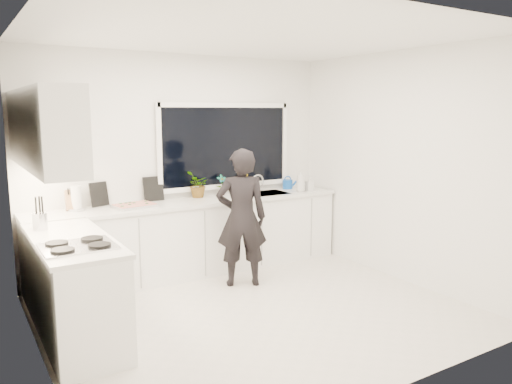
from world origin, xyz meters
TOP-DOWN VIEW (x-y plane):
  - floor at (0.00, 0.00)m, footprint 4.00×3.50m
  - wall_back at (0.00, 1.76)m, footprint 4.00×0.02m
  - wall_left at (-2.01, 0.00)m, footprint 0.02×3.50m
  - wall_right at (2.01, 0.00)m, footprint 0.02×3.50m
  - ceiling at (0.00, 0.00)m, footprint 4.00×3.50m
  - window at (0.60, 1.73)m, footprint 1.80×0.02m
  - base_cabinets_back at (0.00, 1.45)m, footprint 3.92×0.58m
  - base_cabinets_left at (-1.67, 0.35)m, footprint 0.58×1.60m
  - countertop_back at (0.00, 1.44)m, footprint 3.94×0.62m
  - countertop_left at (-1.67, 0.35)m, footprint 0.62×1.60m
  - upper_cabinets at (-1.79, 0.70)m, footprint 0.34×2.10m
  - sink at (1.05, 1.45)m, footprint 0.58×0.42m
  - faucet at (1.05, 1.65)m, footprint 0.03×0.03m
  - stovetop at (-1.69, -0.00)m, footprint 0.56×0.48m
  - person at (0.28, 0.77)m, footprint 0.69×0.59m
  - pizza_tray at (-0.75, 1.42)m, footprint 0.50×0.40m
  - pizza at (-0.75, 1.42)m, footprint 0.45×0.35m
  - watering_can at (1.52, 1.61)m, footprint 0.17×0.17m
  - paper_towel_roll at (-1.36, 1.55)m, footprint 0.15×0.15m
  - knife_block at (-1.40, 1.59)m, footprint 0.13×0.10m
  - utensil_crock at (-1.85, 0.80)m, footprint 0.16×0.16m
  - picture_frame_large at (-1.08, 1.69)m, footprint 0.22×0.09m
  - picture_frame_small at (-0.43, 1.69)m, footprint 0.25×0.03m
  - herb_plants at (0.29, 1.61)m, footprint 0.92×0.39m
  - soap_bottles at (1.55, 1.30)m, footprint 0.27×0.13m

SIDE VIEW (x-z plane):
  - floor at x=0.00m, z-range -0.02..0.00m
  - base_cabinets_back at x=0.00m, z-range 0.00..0.88m
  - base_cabinets_left at x=-1.67m, z-range 0.00..0.88m
  - person at x=0.28m, z-range 0.00..1.59m
  - sink at x=1.05m, z-range 0.80..0.94m
  - countertop_back at x=0.00m, z-range 0.88..0.92m
  - countertop_left at x=-1.67m, z-range 0.88..0.92m
  - stovetop at x=-1.69m, z-range 0.92..0.95m
  - pizza_tray at x=-0.75m, z-range 0.92..0.95m
  - pizza at x=-0.75m, z-range 0.95..0.96m
  - watering_can at x=1.52m, z-range 0.92..1.05m
  - utensil_crock at x=-1.85m, z-range 0.92..1.08m
  - faucet at x=1.05m, z-range 0.92..1.14m
  - knife_block at x=-1.40m, z-range 0.92..1.14m
  - paper_towel_roll at x=-1.36m, z-range 0.92..1.18m
  - picture_frame_large at x=-1.08m, z-range 0.92..1.20m
  - soap_bottles at x=1.55m, z-range 0.91..1.22m
  - picture_frame_small at x=-0.43m, z-range 0.92..1.22m
  - herb_plants at x=0.29m, z-range 0.91..1.25m
  - wall_back at x=0.00m, z-range 0.00..2.70m
  - wall_left at x=-2.01m, z-range 0.00..2.70m
  - wall_right at x=2.01m, z-range 0.00..2.70m
  - window at x=0.60m, z-range 1.05..2.05m
  - upper_cabinets at x=-1.79m, z-range 1.50..2.20m
  - ceiling at x=0.00m, z-range 2.70..2.72m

